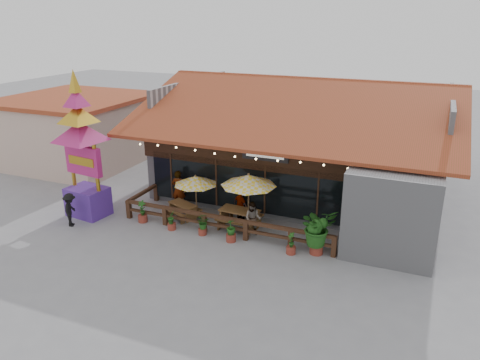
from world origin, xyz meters
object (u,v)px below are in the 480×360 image
at_px(umbrella_right, 249,181).
at_px(picnic_table_right, 240,215).
at_px(thai_sign_tower, 80,136).
at_px(tropical_plant, 318,228).
at_px(pedestrian, 70,210).
at_px(picnic_table_left, 183,208).
at_px(umbrella_left, 196,181).

bearing_deg(umbrella_right, picnic_table_right, -177.61).
relative_size(thai_sign_tower, tropical_plant, 3.73).
bearing_deg(pedestrian, umbrella_right, -97.61).
xyz_separation_m(umbrella_right, picnic_table_left, (-3.35, -0.03, -1.84)).
relative_size(umbrella_right, picnic_table_left, 1.69).
distance_m(umbrella_right, picnic_table_left, 3.82).
relative_size(tropical_plant, pedestrian, 1.27).
height_order(picnic_table_right, tropical_plant, tropical_plant).
xyz_separation_m(picnic_table_right, pedestrian, (-7.19, -2.82, 0.20)).
xyz_separation_m(umbrella_left, umbrella_right, (2.70, -0.12, 0.41)).
distance_m(umbrella_left, umbrella_right, 2.73).
xyz_separation_m(picnic_table_right, tropical_plant, (3.84, -1.10, 0.56)).
bearing_deg(thai_sign_tower, tropical_plant, 2.05).
relative_size(umbrella_left, umbrella_right, 0.71).
relative_size(umbrella_left, tropical_plant, 1.09).
bearing_deg(picnic_table_left, umbrella_right, 0.53).
relative_size(picnic_table_right, tropical_plant, 0.93).
distance_m(umbrella_left, picnic_table_left, 1.58).
bearing_deg(umbrella_right, umbrella_left, 177.54).
distance_m(umbrella_left, picnic_table_right, 2.63).
bearing_deg(thai_sign_tower, umbrella_left, 18.09).
bearing_deg(umbrella_left, thai_sign_tower, -161.91).
bearing_deg(umbrella_left, tropical_plant, -11.44).
bearing_deg(tropical_plant, umbrella_left, 168.56).
distance_m(picnic_table_left, pedestrian, 5.11).
height_order(umbrella_right, pedestrian, umbrella_right).
relative_size(picnic_table_left, tropical_plant, 0.91).
height_order(picnic_table_right, thai_sign_tower, thai_sign_tower).
bearing_deg(picnic_table_right, umbrella_left, 176.64).
xyz_separation_m(umbrella_left, picnic_table_right, (2.27, -0.13, -1.32)).
distance_m(umbrella_right, pedestrian, 8.26).
bearing_deg(pedestrian, picnic_table_left, -84.68).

